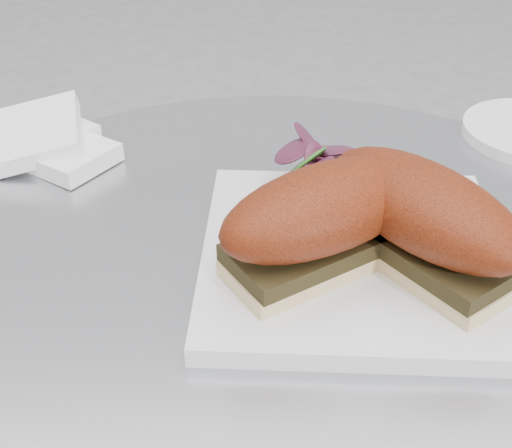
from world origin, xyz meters
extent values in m
cylinder|color=#B1B3B8|center=(0.00, 0.00, 0.72)|extent=(0.70, 0.70, 0.02)
cube|color=white|center=(0.06, 0.02, 0.74)|extent=(0.26, 0.26, 0.02)
cube|color=beige|center=(0.03, 0.00, 0.75)|extent=(0.16, 0.13, 0.01)
cube|color=black|center=(0.03, 0.00, 0.77)|extent=(0.16, 0.13, 0.01)
ellipsoid|color=maroon|center=(0.03, 0.00, 0.80)|extent=(0.19, 0.16, 0.06)
cube|color=beige|center=(0.10, 0.00, 0.75)|extent=(0.14, 0.16, 0.01)
cube|color=black|center=(0.10, 0.00, 0.77)|extent=(0.14, 0.16, 0.01)
ellipsoid|color=maroon|center=(0.10, 0.00, 0.80)|extent=(0.17, 0.19, 0.06)
camera|label=1|loc=(-0.03, -0.44, 1.08)|focal=50.00mm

